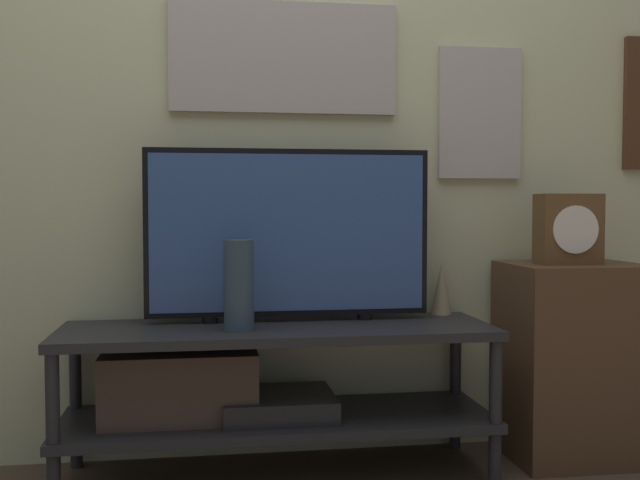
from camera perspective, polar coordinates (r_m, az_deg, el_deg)
wall_back at (r=2.71m, az=-3.65°, el=12.68°), size 6.40×0.08×2.70m
media_console at (r=2.46m, az=-5.81°, el=-10.78°), size 1.39×0.44×0.49m
television at (r=2.50m, az=-2.40°, el=0.54°), size 0.95×0.05×0.58m
vase_tall_ceramic at (r=2.34m, az=-6.20°, el=-3.45°), size 0.09×0.09×0.28m
vase_slim_bronze at (r=2.71m, az=9.24°, el=-3.61°), size 0.08×0.08×0.19m
side_table at (r=2.79m, az=18.68°, el=-8.70°), size 0.46×0.37×0.68m
mantel_clock at (r=2.70m, az=18.40°, el=0.80°), size 0.22×0.11×0.24m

